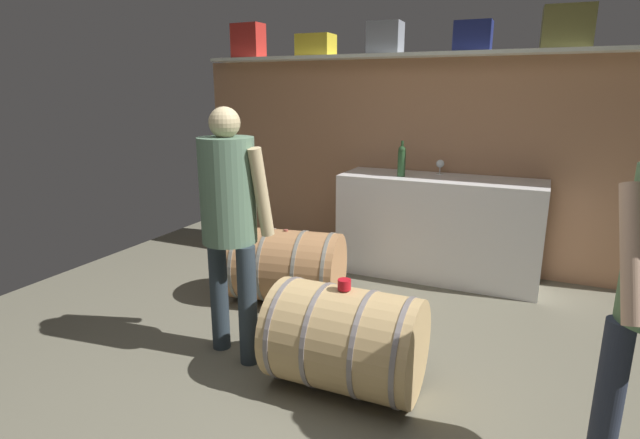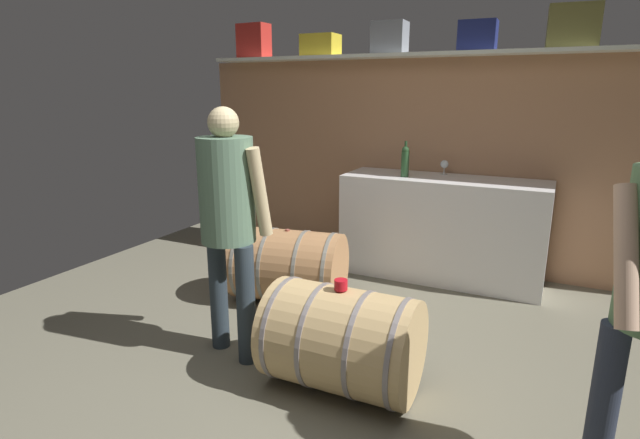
{
  "view_description": "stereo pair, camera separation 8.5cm",
  "coord_description": "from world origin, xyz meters",
  "px_view_note": "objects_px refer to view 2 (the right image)",
  "views": [
    {
      "loc": [
        1.06,
        -2.15,
        1.68
      ],
      "look_at": [
        -0.31,
        0.85,
        0.81
      ],
      "focal_mm": 27.86,
      "sensor_mm": 36.0,
      "label": 1
    },
    {
      "loc": [
        1.14,
        -2.11,
        1.68
      ],
      "look_at": [
        -0.31,
        0.85,
        0.81
      ],
      "focal_mm": 27.86,
      "sensor_mm": 36.0,
      "label": 2
    }
  ],
  "objects_px": {
    "tasting_cup": "(341,285)",
    "wine_bottle_green": "(405,161)",
    "work_cabinet": "(442,228)",
    "wine_barrel_near": "(342,339)",
    "wine_glass": "(444,165)",
    "toolcase_grey": "(390,38)",
    "toolcase_olive": "(573,26)",
    "toolcase_navy": "(478,36)",
    "toolcase_red": "(254,41)",
    "toolcase_yellow": "(321,45)",
    "wine_barrel_far": "(288,266)",
    "winemaker_pouring": "(228,209)"
  },
  "relations": [
    {
      "from": "wine_barrel_near",
      "to": "wine_bottle_green",
      "type": "bearing_deg",
      "value": 96.67
    },
    {
      "from": "toolcase_grey",
      "to": "wine_barrel_far",
      "type": "relative_size",
      "value": 0.31
    },
    {
      "from": "wine_glass",
      "to": "wine_barrel_near",
      "type": "height_order",
      "value": "wine_glass"
    },
    {
      "from": "toolcase_grey",
      "to": "work_cabinet",
      "type": "distance_m",
      "value": 1.79
    },
    {
      "from": "toolcase_navy",
      "to": "tasting_cup",
      "type": "height_order",
      "value": "toolcase_navy"
    },
    {
      "from": "tasting_cup",
      "to": "wine_bottle_green",
      "type": "bearing_deg",
      "value": 96.76
    },
    {
      "from": "wine_barrel_far",
      "to": "toolcase_red",
      "type": "bearing_deg",
      "value": 120.98
    },
    {
      "from": "toolcase_grey",
      "to": "wine_bottle_green",
      "type": "distance_m",
      "value": 1.14
    },
    {
      "from": "toolcase_olive",
      "to": "work_cabinet",
      "type": "relative_size",
      "value": 0.21
    },
    {
      "from": "toolcase_navy",
      "to": "wine_barrel_far",
      "type": "distance_m",
      "value": 2.49
    },
    {
      "from": "wine_bottle_green",
      "to": "wine_barrel_near",
      "type": "distance_m",
      "value": 2.08
    },
    {
      "from": "wine_bottle_green",
      "to": "wine_barrel_far",
      "type": "height_order",
      "value": "wine_bottle_green"
    },
    {
      "from": "toolcase_olive",
      "to": "toolcase_red",
      "type": "bearing_deg",
      "value": 175.7
    },
    {
      "from": "toolcase_red",
      "to": "toolcase_navy",
      "type": "xyz_separation_m",
      "value": [
        2.24,
        0.0,
        -0.05
      ]
    },
    {
      "from": "toolcase_red",
      "to": "work_cabinet",
      "type": "height_order",
      "value": "toolcase_red"
    },
    {
      "from": "toolcase_olive",
      "to": "work_cabinet",
      "type": "distance_m",
      "value": 1.91
    },
    {
      "from": "toolcase_navy",
      "to": "toolcase_olive",
      "type": "height_order",
      "value": "toolcase_olive"
    },
    {
      "from": "wine_glass",
      "to": "wine_barrel_far",
      "type": "xyz_separation_m",
      "value": [
        -0.93,
        -1.26,
        -0.71
      ]
    },
    {
      "from": "toolcase_red",
      "to": "toolcase_navy",
      "type": "height_order",
      "value": "toolcase_red"
    },
    {
      "from": "toolcase_navy",
      "to": "wine_glass",
      "type": "xyz_separation_m",
      "value": [
        -0.2,
        -0.02,
        -1.1
      ]
    },
    {
      "from": "toolcase_grey",
      "to": "toolcase_olive",
      "type": "relative_size",
      "value": 0.8
    },
    {
      "from": "wine_bottle_green",
      "to": "tasting_cup",
      "type": "height_order",
      "value": "wine_bottle_green"
    },
    {
      "from": "toolcase_yellow",
      "to": "wine_barrel_near",
      "type": "xyz_separation_m",
      "value": [
        1.22,
        -2.21,
        -1.79
      ]
    },
    {
      "from": "toolcase_grey",
      "to": "wine_barrel_near",
      "type": "xyz_separation_m",
      "value": [
        0.52,
        -2.21,
        -1.83
      ]
    },
    {
      "from": "toolcase_red",
      "to": "toolcase_yellow",
      "type": "bearing_deg",
      "value": 2.32
    },
    {
      "from": "work_cabinet",
      "to": "wine_barrel_near",
      "type": "distance_m",
      "value": 2.02
    },
    {
      "from": "toolcase_grey",
      "to": "wine_bottle_green",
      "type": "bearing_deg",
      "value": -48.08
    },
    {
      "from": "toolcase_grey",
      "to": "tasting_cup",
      "type": "distance_m",
      "value": 2.72
    },
    {
      "from": "wine_glass",
      "to": "winemaker_pouring",
      "type": "relative_size",
      "value": 0.08
    },
    {
      "from": "toolcase_red",
      "to": "wine_bottle_green",
      "type": "height_order",
      "value": "toolcase_red"
    },
    {
      "from": "toolcase_grey",
      "to": "work_cabinet",
      "type": "relative_size",
      "value": 0.17
    },
    {
      "from": "wine_bottle_green",
      "to": "wine_barrel_far",
      "type": "xyz_separation_m",
      "value": [
        -0.64,
        -0.99,
        -0.77
      ]
    },
    {
      "from": "toolcase_grey",
      "to": "toolcase_olive",
      "type": "distance_m",
      "value": 1.49
    },
    {
      "from": "toolcase_grey",
      "to": "wine_glass",
      "type": "xyz_separation_m",
      "value": [
        0.57,
        -0.02,
        -1.12
      ]
    },
    {
      "from": "wine_bottle_green",
      "to": "wine_glass",
      "type": "distance_m",
      "value": 0.4
    },
    {
      "from": "toolcase_navy",
      "to": "tasting_cup",
      "type": "relative_size",
      "value": 4.09
    },
    {
      "from": "toolcase_olive",
      "to": "wine_barrel_near",
      "type": "relative_size",
      "value": 0.44
    },
    {
      "from": "toolcase_yellow",
      "to": "wine_glass",
      "type": "distance_m",
      "value": 1.66
    },
    {
      "from": "work_cabinet",
      "to": "wine_bottle_green",
      "type": "bearing_deg",
      "value": -164.86
    },
    {
      "from": "wine_bottle_green",
      "to": "winemaker_pouring",
      "type": "xyz_separation_m",
      "value": [
        -0.55,
        -1.87,
        -0.09
      ]
    },
    {
      "from": "toolcase_olive",
      "to": "wine_bottle_green",
      "type": "distance_m",
      "value": 1.65
    },
    {
      "from": "toolcase_yellow",
      "to": "wine_barrel_far",
      "type": "distance_m",
      "value": 2.23
    },
    {
      "from": "wine_bottle_green",
      "to": "toolcase_grey",
      "type": "bearing_deg",
      "value": 133.69
    },
    {
      "from": "tasting_cup",
      "to": "winemaker_pouring",
      "type": "bearing_deg",
      "value": 176.66
    },
    {
      "from": "wine_bottle_green",
      "to": "winemaker_pouring",
      "type": "distance_m",
      "value": 1.95
    },
    {
      "from": "work_cabinet",
      "to": "wine_barrel_far",
      "type": "distance_m",
      "value": 1.47
    },
    {
      "from": "toolcase_red",
      "to": "toolcase_yellow",
      "type": "relative_size",
      "value": 1.0
    },
    {
      "from": "toolcase_olive",
      "to": "wine_glass",
      "type": "relative_size",
      "value": 2.81
    },
    {
      "from": "wine_glass",
      "to": "winemaker_pouring",
      "type": "bearing_deg",
      "value": -111.27
    },
    {
      "from": "toolcase_olive",
      "to": "winemaker_pouring",
      "type": "bearing_deg",
      "value": -133.32
    }
  ]
}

